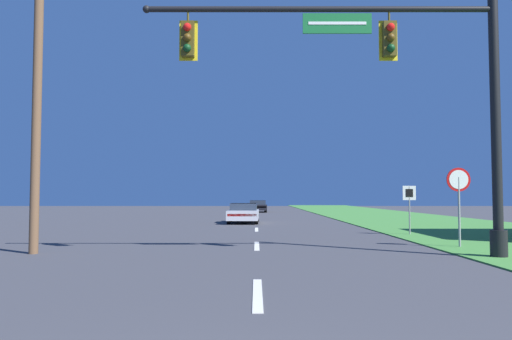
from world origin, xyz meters
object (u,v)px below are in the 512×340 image
at_px(signal_mast, 406,86).
at_px(car_ahead, 243,213).
at_px(utility_pole_near, 37,78).
at_px(route_sign_post, 409,199).
at_px(far_car, 257,206).
at_px(stop_sign, 458,189).

bearing_deg(signal_mast, car_ahead, 105.54).
bearing_deg(car_ahead, utility_pole_near, -108.93).
distance_m(car_ahead, utility_pole_near, 17.76).
distance_m(car_ahead, route_sign_post, 11.97).
distance_m(far_car, route_sign_post, 30.77).
relative_size(signal_mast, stop_sign, 3.88).
bearing_deg(utility_pole_near, signal_mast, -5.56).
bearing_deg(route_sign_post, utility_pole_near, -152.15).
height_order(signal_mast, car_ahead, signal_mast).
distance_m(signal_mast, car_ahead, 18.37).
distance_m(far_car, stop_sign, 35.85).
relative_size(route_sign_post, utility_pole_near, 0.21).
bearing_deg(signal_mast, utility_pole_near, 174.44).
relative_size(far_car, stop_sign, 1.75).
height_order(car_ahead, far_car, same).
bearing_deg(route_sign_post, signal_mast, -107.29).
distance_m(signal_mast, far_car, 38.29).
relative_size(car_ahead, far_car, 1.01).
xyz_separation_m(route_sign_post, utility_pole_near, (-12.80, -6.76, 3.52)).
distance_m(car_ahead, far_car, 20.63).
distance_m(stop_sign, utility_pole_near, 13.28).
distance_m(signal_mast, route_sign_post, 8.70).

